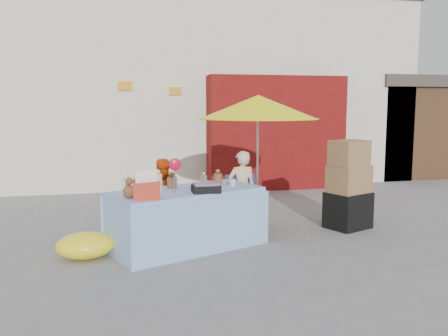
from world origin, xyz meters
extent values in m
plane|color=slate|center=(0.00, 0.00, 0.00)|extent=(80.00, 80.00, 0.00)
cube|color=silver|center=(0.00, 7.00, 2.25)|extent=(12.00, 5.00, 4.50)
cube|color=#3F3833|center=(0.00, 7.00, 4.70)|extent=(12.20, 5.20, 0.40)
cube|color=maroon|center=(2.20, 4.20, 1.30)|extent=(3.20, 0.60, 2.60)
cube|color=#4C331E|center=(6.50, 6.00, 1.20)|extent=(2.60, 3.00, 2.40)
cube|color=#3F3833|center=(6.50, 6.00, 2.55)|extent=(2.80, 3.20, 0.30)
cube|color=orange|center=(-1.20, 4.48, 2.35)|extent=(0.32, 0.04, 0.20)
cube|color=orange|center=(-0.10, 4.48, 2.25)|extent=(0.28, 0.04, 0.18)
cube|color=#9CC7FB|center=(-0.51, 0.03, 0.40)|extent=(2.21, 1.60, 0.80)
cube|color=#9CC7FB|center=(-0.33, -0.40, 0.37)|extent=(1.93, 0.82, 0.74)
cube|color=#9CC7FB|center=(-0.68, 0.46, 0.37)|extent=(1.93, 0.82, 0.74)
cylinder|color=silver|center=(-1.30, -0.13, 0.89)|extent=(0.15, 0.15, 0.19)
cylinder|color=brown|center=(-1.15, 0.05, 0.88)|extent=(0.17, 0.17, 0.17)
cylinder|color=silver|center=(-0.89, -0.01, 0.91)|extent=(0.14, 0.14, 0.23)
cylinder|color=brown|center=(-0.69, 0.19, 0.87)|extent=(0.18, 0.18, 0.15)
cylinder|color=#B2B2B7|center=(-0.20, 0.41, 0.86)|extent=(0.12, 0.12, 0.13)
cylinder|color=brown|center=(-0.01, 0.35, 0.88)|extent=(0.15, 0.15, 0.16)
cylinder|color=silver|center=(-0.19, 0.10, 0.84)|extent=(0.11, 0.11, 0.10)
cylinder|color=silver|center=(0.17, 0.19, 0.84)|extent=(0.11, 0.11, 0.10)
sphere|color=brown|center=(-1.27, -0.40, 0.88)|extent=(0.16, 0.16, 0.16)
ellipsoid|color=red|center=(-0.69, -0.22, 1.17)|extent=(0.17, 0.11, 0.16)
cube|color=red|center=(-1.07, -0.55, 0.90)|extent=(0.35, 0.26, 0.21)
cube|color=black|center=(-0.29, -0.23, 0.84)|extent=(0.43, 0.37, 0.10)
cube|color=navy|center=(-0.77, 0.70, 0.23)|extent=(0.50, 0.48, 0.45)
cube|color=navy|center=(-0.78, 0.92, 0.65)|extent=(0.48, 0.06, 0.40)
cube|color=navy|center=(0.48, 0.70, 0.23)|extent=(0.50, 0.48, 0.45)
cube|color=navy|center=(0.47, 0.92, 0.65)|extent=(0.48, 0.06, 0.40)
imported|color=#DC4A0B|center=(-0.77, 0.85, 0.57)|extent=(0.57, 0.46, 1.14)
imported|color=beige|center=(0.48, 0.85, 0.61)|extent=(0.46, 0.32, 1.23)
cylinder|color=gray|center=(0.78, 1.00, 1.00)|extent=(0.04, 0.04, 2.00)
cone|color=#FAF00C|center=(0.78, 1.00, 1.90)|extent=(1.90, 1.90, 0.38)
cylinder|color=#FAF00C|center=(0.78, 1.00, 1.72)|extent=(1.90, 1.90, 0.02)
cube|color=black|center=(2.12, 0.49, 0.28)|extent=(0.78, 0.72, 0.57)
cube|color=#946A43|center=(2.12, 0.49, 0.79)|extent=(0.72, 0.65, 0.43)
cube|color=#946A43|center=(2.10, 0.47, 1.20)|extent=(0.66, 0.59, 0.39)
ellipsoid|color=yellow|center=(-1.83, -0.16, 0.16)|extent=(0.81, 0.69, 0.33)
camera|label=1|loc=(-1.40, -6.22, 1.92)|focal=38.00mm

